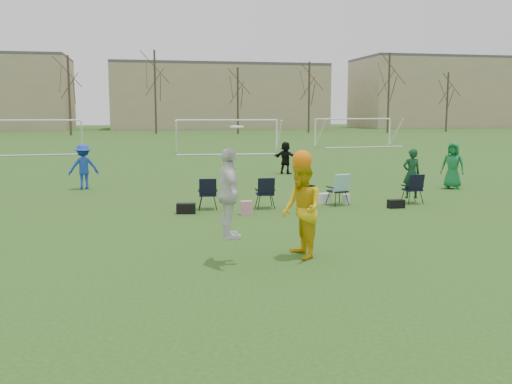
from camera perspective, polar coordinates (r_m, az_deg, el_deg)
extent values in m
plane|color=#244E18|center=(9.80, 2.01, -9.58)|extent=(260.00, 260.00, 0.00)
imported|color=#173BAD|center=(23.03, -16.87, 2.44)|extent=(1.23, 0.85, 1.74)
imported|color=#126A33|center=(23.45, 19.08, 2.51)|extent=(1.04, 1.02, 1.81)
imported|color=black|center=(27.64, 2.98, 3.44)|extent=(1.34, 1.35, 1.56)
imported|color=white|center=(11.10, -2.72, -0.17)|extent=(0.51, 1.07, 1.78)
imported|color=yellow|center=(11.60, 4.57, -1.80)|extent=(0.82, 1.02, 1.98)
sphere|color=orange|center=(11.47, 4.63, 3.23)|extent=(0.40, 0.40, 0.40)
cylinder|color=white|center=(10.98, -1.93, 6.54)|extent=(0.27, 0.27, 0.04)
imported|color=#103B20|center=(19.37, 15.29, 1.80)|extent=(0.62, 0.43, 1.63)
cube|color=black|center=(16.90, -7.01, -1.64)|extent=(0.59, 0.38, 0.30)
cube|color=#CF869A|center=(16.60, -1.00, -1.58)|extent=(0.38, 0.28, 0.40)
cube|color=#103D14|center=(17.23, 5.23, -1.46)|extent=(0.47, 0.31, 0.28)
cube|color=white|center=(18.82, 6.71, -0.62)|extent=(0.46, 0.36, 0.32)
cylinder|color=silver|center=(18.90, 9.02, -0.66)|extent=(0.26, 0.26, 0.30)
cube|color=black|center=(18.26, 13.82, -1.16)|extent=(0.51, 0.28, 0.26)
cube|color=black|center=(17.56, -4.85, -0.15)|extent=(0.66, 0.66, 0.96)
cube|color=black|center=(17.67, 0.91, -0.08)|extent=(0.64, 0.64, 0.96)
cube|color=black|center=(18.49, 8.16, 0.20)|extent=(0.73, 0.73, 0.96)
cube|color=black|center=(19.33, 15.37, 0.33)|extent=(0.62, 0.62, 0.96)
cylinder|color=white|center=(43.64, -17.01, 5.32)|extent=(0.12, 0.12, 2.40)
cylinder|color=white|center=(43.79, -21.89, 6.68)|extent=(7.28, 0.76, 0.12)
cylinder|color=white|center=(41.45, -7.96, 5.47)|extent=(0.12, 0.12, 2.40)
cylinder|color=white|center=(42.03, 2.09, 5.57)|extent=(0.12, 0.12, 2.40)
cylinder|color=white|center=(41.55, -2.91, 7.19)|extent=(7.29, 0.63, 0.12)
cylinder|color=white|center=(48.83, 5.95, 5.87)|extent=(0.12, 0.12, 2.40)
cylinder|color=white|center=(52.38, 13.22, 5.84)|extent=(0.12, 0.12, 2.40)
cylinder|color=white|center=(50.48, 9.74, 7.23)|extent=(7.25, 1.13, 0.12)
cylinder|color=#382B21|center=(78.11, -18.17, 9.15)|extent=(0.28, 0.28, 10.20)
cylinder|color=#382B21|center=(80.66, -10.04, 9.80)|extent=(0.28, 0.28, 11.40)
cylinder|color=#382B21|center=(78.71, -1.83, 9.09)|extent=(0.28, 0.28, 9.00)
cylinder|color=#382B21|center=(84.16, 5.32, 9.40)|extent=(0.28, 0.28, 10.20)
cylinder|color=#382B21|center=(85.23, 13.12, 9.61)|extent=(0.28, 0.28, 11.40)
cylinder|color=#382B21|center=(92.89, 18.57, 8.51)|extent=(0.28, 0.28, 9.00)
cube|color=tan|center=(106.07, -3.82, 9.33)|extent=(38.00, 16.00, 11.00)
cube|color=tan|center=(119.69, 17.33, 9.31)|extent=(30.00, 16.00, 13.00)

